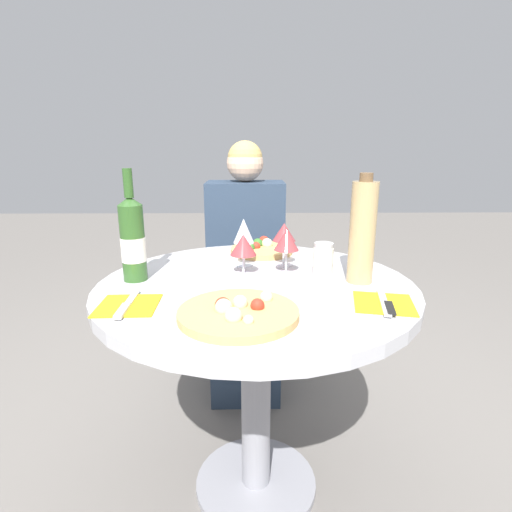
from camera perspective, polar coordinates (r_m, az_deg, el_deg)
The scene contains 15 objects.
ground_plane at distance 1.62m, azimuth -0.01°, elevation -29.86°, with size 12.00×12.00×0.00m, color slate.
dining_table at distance 1.26m, azimuth -0.01°, elevation -9.88°, with size 0.95×0.95×0.76m.
chair_behind_diner at distance 2.11m, azimuth -1.43°, elevation -4.09°, with size 0.42×0.42×0.92m.
seated_diner at distance 1.94m, azimuth -1.48°, elevation -3.71°, with size 0.37×0.47×1.18m.
pizza_large at distance 0.96m, azimuth -2.55°, elevation -8.03°, with size 0.29×0.29×0.05m.
pizza_small_far at distance 1.54m, azimuth 0.71°, elevation 1.03°, with size 0.24×0.24×0.05m.
wine_bottle at distance 1.25m, azimuth -17.20°, elevation 2.27°, with size 0.07×0.07×0.34m.
tall_carafe at distance 1.22m, azimuth 14.92°, elevation 3.36°, with size 0.08×0.08×0.32m.
sugar_shaker at distance 1.28m, azimuth 9.58°, elevation -0.47°, with size 0.06×0.06×0.10m.
wine_glass_back_left at distance 1.34m, azimuth -1.77°, elevation 3.47°, with size 0.07×0.07×0.16m.
wine_glass_front_left at distance 1.26m, azimuth -1.83°, elevation 1.52°, with size 0.08×0.08×0.13m.
wine_glass_front_right at distance 1.26m, azimuth 4.38°, elevation 2.20°, with size 0.08×0.08×0.15m.
wine_glass_back_right at distance 1.35m, azimuth 4.03°, elevation 3.27°, with size 0.08×0.08×0.15m.
place_setting_left at distance 1.08m, azimuth -17.87°, elevation -6.74°, with size 0.15×0.19×0.01m.
place_setting_right at distance 1.09m, azimuth 17.83°, elevation -6.46°, with size 0.18×0.19×0.01m.
Camera 1 is at (-0.02, -1.14, 1.15)m, focal length 28.00 mm.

